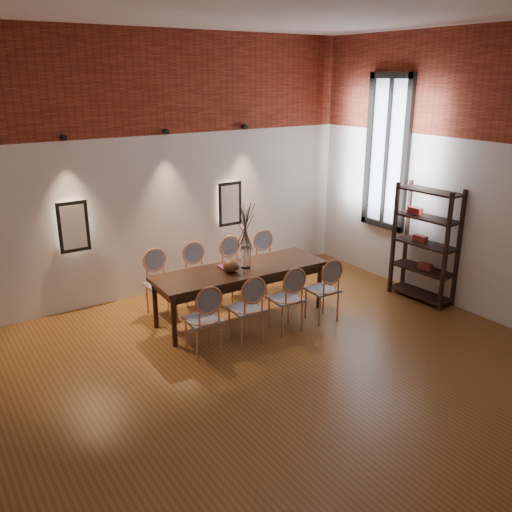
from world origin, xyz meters
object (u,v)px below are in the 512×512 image
shelving_rack (425,244)px  chair_near_d (322,289)px  chair_near_b (246,308)px  bowl (231,266)px  chair_far_b (200,277)px  chair_far_d (270,262)px  chair_far_a (161,285)px  dining_table (241,293)px  chair_near_c (286,298)px  book (228,266)px  vase (246,257)px  chair_near_a (203,319)px  chair_far_c (236,269)px

shelving_rack → chair_near_d: bearing=167.9°
chair_near_b → bowl: size_ratio=3.92×
chair_far_b → chair_far_d: size_ratio=1.00×
bowl → chair_far_a: bearing=134.4°
dining_table → chair_near_b: 0.76m
chair_near_b → chair_near_c: bearing=-0.0°
chair_near_c → chair_near_d: bearing=0.0°
book → vase: bearing=-34.8°
chair_near_a → chair_near_b: same height
bowl → chair_far_b: bearing=99.0°
chair_near_b → chair_near_d: 1.26m
vase → chair_near_c: bearing=-74.0°
chair_far_b → vase: 0.90m
chair_near_d → chair_far_d: size_ratio=1.00×
chair_near_d → chair_far_c: 1.50m
chair_near_c → chair_far_c: size_ratio=1.00×
chair_near_b → chair_far_c: 1.50m
chair_near_d → shelving_rack: (1.81, -0.26, 0.43)m
chair_far_b → chair_near_a: bearing=65.3°
chair_near_c → chair_far_d: bearing=65.3°
chair_far_b → chair_far_c: size_ratio=1.00×
chair_near_a → bowl: chair_near_a is taller
chair_far_a → dining_table: bearing=144.0°
chair_near_c → chair_far_c: (0.05, 1.37, 0.00)m
chair_far_d → book: 1.23m
chair_near_b → vase: bearing=59.4°
chair_near_b → chair_near_a: bearing=-180.0°
bowl → chair_near_a: bearing=-142.6°
bowl → shelving_rack: 3.04m
book → shelving_rack: shelving_rack is taller
chair_far_d → shelving_rack: size_ratio=0.52×
dining_table → chair_far_d: chair_far_d is taller
dining_table → bowl: size_ratio=10.47×
chair_near_d → chair_far_d: 1.37m
chair_near_a → chair_far_b: (0.68, 1.34, 0.00)m
chair_far_b → chair_far_a: bearing=0.0°
chair_near_b → chair_far_c: (0.68, 1.34, 0.00)m
chair_near_d → book: size_ratio=3.62×
chair_near_d → chair_far_a: size_ratio=1.00×
chair_near_c → chair_far_c: same height
chair_near_c → bowl: size_ratio=3.92×
chair_near_d → vase: size_ratio=3.13×
dining_table → chair_near_c: size_ratio=2.67×
vase → bowl: (-0.26, -0.04, -0.06)m
chair_near_a → chair_far_d: same height
chair_far_b → bowl: (0.12, -0.74, 0.37)m
chair_near_d → chair_near_c: bearing=-180.0°
chair_near_a → chair_near_d: 1.88m
chair_near_a → chair_near_b: 0.63m
chair_near_b → vase: vase is taller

